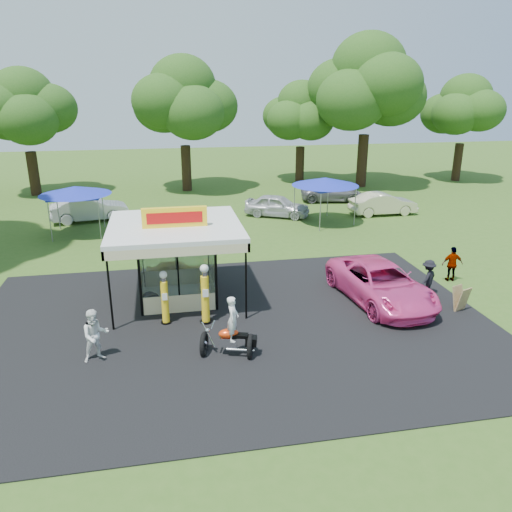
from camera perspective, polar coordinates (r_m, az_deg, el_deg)
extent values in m
plane|color=#375A1C|center=(17.73, -1.55, -10.82)|extent=(120.00, 120.00, 0.00)
cube|color=black|center=(19.47, -2.50, -7.88)|extent=(20.00, 14.00, 0.04)
cube|color=white|center=(22.03, -8.82, -4.74)|extent=(3.00, 3.00, 0.06)
cube|color=white|center=(20.95, -9.27, 3.45)|extent=(5.40, 5.40, 0.18)
cube|color=yellow|center=(20.34, -9.29, 4.41)|extent=(2.60, 0.25, 0.80)
cube|color=red|center=(20.21, -9.28, 4.32)|extent=(2.21, 0.02, 0.45)
cylinder|color=black|center=(19.19, -16.37, -3.91)|extent=(0.08, 0.08, 3.20)
cylinder|color=black|center=(19.30, -1.15, -2.97)|extent=(0.08, 0.08, 3.20)
cylinder|color=black|center=(19.89, -10.21, -7.49)|extent=(0.41, 0.41, 0.09)
cylinder|color=yellow|center=(19.52, -10.36, -5.17)|extent=(0.28, 0.28, 1.67)
cylinder|color=silver|center=(19.16, -10.52, -2.64)|extent=(0.19, 0.19, 0.19)
sphere|color=white|center=(19.10, -10.56, -2.13)|extent=(0.30, 0.30, 0.30)
cube|color=white|center=(19.25, -10.40, -4.62)|extent=(0.20, 0.02, 0.28)
cylinder|color=black|center=(19.71, -5.72, -7.50)|extent=(0.45, 0.45, 0.10)
cylinder|color=yellow|center=(19.30, -5.82, -4.89)|extent=(0.31, 0.31, 1.86)
cylinder|color=silver|center=(18.90, -5.92, -2.02)|extent=(0.21, 0.21, 0.21)
sphere|color=white|center=(18.83, -5.94, -1.44)|extent=(0.33, 0.33, 0.33)
cube|color=white|center=(19.00, -5.80, -4.26)|extent=(0.23, 0.02, 0.31)
torus|color=black|center=(17.49, -5.96, -10.01)|extent=(0.42, 0.91, 0.90)
torus|color=black|center=(17.26, -0.65, -10.32)|extent=(0.42, 0.91, 0.90)
cube|color=silver|center=(17.27, -3.15, -9.69)|extent=(0.65, 0.45, 0.32)
ellipsoid|color=#EB3C10|center=(17.13, -3.17, -8.82)|extent=(0.68, 0.38, 0.32)
cube|color=black|center=(17.11, -1.92, -9.07)|extent=(0.64, 0.43, 0.11)
cube|color=black|center=(17.15, -0.54, -9.68)|extent=(0.46, 0.45, 0.30)
cylinder|color=silver|center=(17.28, -5.47, -8.93)|extent=(0.47, 0.19, 0.95)
cylinder|color=silver|center=(17.08, -4.98, -7.86)|extent=(0.23, 0.63, 0.05)
sphere|color=silver|center=(17.21, -5.56, -8.46)|extent=(0.17, 0.17, 0.17)
imported|color=white|center=(16.85, -2.66, -7.17)|extent=(0.53, 0.67, 1.60)
torus|color=black|center=(21.10, -11.76, -5.05)|extent=(0.79, 0.58, 0.74)
torus|color=black|center=(21.24, -12.10, -4.91)|extent=(0.80, 0.66, 0.74)
cube|color=#593819|center=(21.98, 22.53, -4.68)|extent=(0.64, 0.46, 1.05)
cube|color=#593819|center=(22.17, 22.18, -4.43)|extent=(0.64, 0.46, 1.05)
imported|color=yellow|center=(23.90, -9.09, -1.66)|extent=(2.82, 1.13, 0.96)
imported|color=#EE4092|center=(21.85, 14.06, -3.05)|extent=(3.39, 6.22, 1.65)
imported|color=white|center=(17.61, -17.88, -8.62)|extent=(1.08, 0.96, 1.85)
imported|color=black|center=(23.03, 19.05, -2.40)|extent=(1.23, 1.12, 1.65)
imported|color=gray|center=(25.15, 21.52, -0.86)|extent=(1.04, 0.55, 1.68)
imported|color=beige|center=(35.82, -18.48, 5.14)|extent=(5.31, 2.65, 1.67)
imported|color=#BBBBC0|center=(35.19, 2.45, 5.77)|extent=(4.85, 3.71, 1.54)
imported|color=slate|center=(40.46, 8.70, 7.19)|extent=(5.25, 3.10, 1.37)
imported|color=beige|center=(36.83, 14.32, 5.80)|extent=(4.76, 1.75, 1.56)
cylinder|color=gray|center=(34.32, -21.65, 4.82)|extent=(0.06, 0.06, 2.38)
cylinder|color=gray|center=(33.90, -17.03, 5.16)|extent=(0.06, 0.06, 2.38)
cylinder|color=gray|center=(31.68, -22.50, 3.61)|extent=(0.06, 0.06, 2.38)
cylinder|color=gray|center=(31.22, -17.51, 3.97)|extent=(0.06, 0.06, 2.38)
cube|color=#1B2AB4|center=(32.48, -19.92, 6.55)|extent=(2.98, 2.98, 0.12)
cone|color=#1B2AB4|center=(32.42, -19.98, 7.08)|extent=(4.29, 4.29, 0.50)
cylinder|color=gray|center=(34.55, 4.80, 6.23)|extent=(0.06, 0.06, 2.44)
cylinder|color=gray|center=(35.41, 9.28, 6.36)|extent=(0.06, 0.06, 2.44)
cylinder|color=gray|center=(31.88, 6.15, 5.11)|extent=(0.06, 0.06, 2.44)
cylinder|color=gray|center=(32.81, 10.95, 5.27)|extent=(0.06, 0.06, 2.44)
cube|color=#1B2AB4|center=(33.36, 7.90, 7.91)|extent=(3.05, 3.05, 0.12)
cone|color=#1B2AB4|center=(33.31, 7.92, 8.44)|extent=(4.39, 4.39, 0.51)
cylinder|color=black|center=(45.96, -24.06, 8.60)|extent=(0.86, 0.86, 3.61)
ellipsoid|color=#204D16|center=(45.48, -24.86, 14.28)|extent=(8.38, 8.38, 7.18)
cylinder|color=black|center=(44.36, -7.96, 9.91)|extent=(0.83, 0.83, 3.89)
ellipsoid|color=#204D16|center=(43.86, -8.27, 16.43)|extent=(9.32, 9.32, 7.99)
cylinder|color=black|center=(48.61, 5.03, 10.43)|extent=(0.81, 0.81, 3.26)
ellipsoid|color=#204D16|center=(48.18, 5.18, 15.33)|extent=(7.61, 7.61, 6.52)
cylinder|color=black|center=(46.78, 12.04, 10.60)|extent=(0.93, 0.93, 4.63)
ellipsoid|color=#204D16|center=(46.33, 12.56, 17.84)|extent=(10.79, 10.79, 9.25)
cylinder|color=black|center=(52.45, 22.03, 9.92)|extent=(0.79, 0.79, 3.53)
ellipsoid|color=#204D16|center=(52.04, 22.64, 14.71)|extent=(7.97, 7.97, 6.83)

